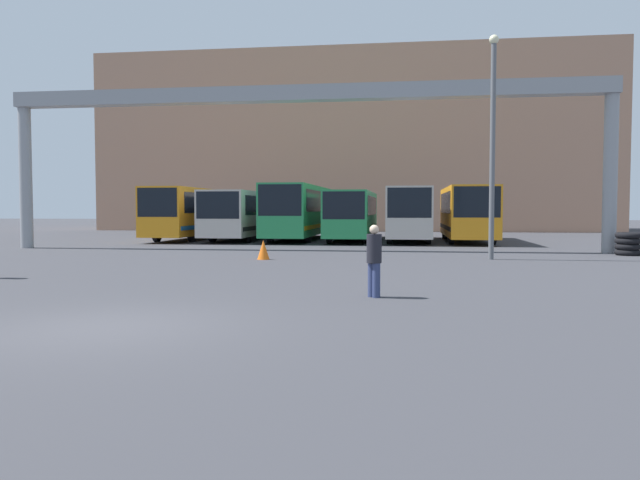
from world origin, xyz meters
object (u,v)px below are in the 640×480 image
(bus_slot_1, at_px, (246,212))
(lamp_post, at_px, (493,138))
(tire_stack, at_px, (628,244))
(bus_slot_0, at_px, (192,210))
(bus_slot_2, at_px, (299,209))
(bus_slot_4, at_px, (409,211))
(traffic_cone, at_px, (263,250))
(pedestrian_mid_right, at_px, (374,259))
(bus_slot_3, at_px, (353,213))
(bus_slot_5, at_px, (467,211))

(bus_slot_1, bearing_deg, lamp_post, -46.20)
(tire_stack, bearing_deg, bus_slot_0, 155.02)
(bus_slot_1, xyz_separation_m, bus_slot_2, (3.40, 0.02, 0.20))
(bus_slot_0, height_order, bus_slot_4, bus_slot_0)
(bus_slot_1, height_order, tire_stack, bus_slot_1)
(bus_slot_1, height_order, traffic_cone, bus_slot_1)
(bus_slot_2, height_order, lamp_post, lamp_post)
(bus_slot_1, distance_m, traffic_cone, 15.83)
(tire_stack, bearing_deg, bus_slot_1, 150.42)
(traffic_cone, bearing_deg, bus_slot_4, 68.47)
(pedestrian_mid_right, height_order, tire_stack, pedestrian_mid_right)
(bus_slot_1, height_order, bus_slot_4, bus_slot_4)
(bus_slot_1, distance_m, bus_slot_3, 6.83)
(lamp_post, bearing_deg, bus_slot_2, 125.48)
(bus_slot_2, relative_size, bus_slot_5, 1.19)
(bus_slot_4, bearing_deg, bus_slot_2, 172.48)
(pedestrian_mid_right, relative_size, lamp_post, 0.19)
(bus_slot_4, distance_m, traffic_cone, 15.34)
(bus_slot_4, bearing_deg, bus_slot_5, -1.16)
(pedestrian_mid_right, bearing_deg, lamp_post, -64.44)
(bus_slot_2, xyz_separation_m, lamp_post, (9.90, -13.89, 2.71))
(tire_stack, bearing_deg, bus_slot_4, 132.01)
(lamp_post, bearing_deg, bus_slot_1, 133.80)
(bus_slot_5, distance_m, traffic_cone, 16.83)
(bus_slot_0, xyz_separation_m, lamp_post, (16.71, -13.49, 2.80))
(bus_slot_3, distance_m, bus_slot_5, 6.82)
(bus_slot_5, bearing_deg, bus_slot_0, 178.06)
(bus_slot_3, height_order, pedestrian_mid_right, bus_slot_3)
(bus_slot_3, distance_m, tire_stack, 16.30)
(bus_slot_5, relative_size, pedestrian_mid_right, 6.36)
(bus_slot_0, distance_m, bus_slot_2, 6.82)
(bus_slot_5, bearing_deg, bus_slot_2, 174.59)
(bus_slot_1, distance_m, bus_slot_2, 3.41)
(bus_slot_1, relative_size, bus_slot_4, 1.17)
(bus_slot_2, relative_size, bus_slot_4, 1.17)
(bus_slot_4, xyz_separation_m, bus_slot_5, (3.40, -0.07, 0.03))
(bus_slot_3, bearing_deg, bus_slot_5, -3.76)
(bus_slot_3, bearing_deg, bus_slot_1, 175.78)
(bus_slot_2, distance_m, lamp_post, 17.27)
(bus_slot_4, bearing_deg, pedestrian_mid_right, -92.08)
(bus_slot_3, bearing_deg, traffic_cone, -98.58)
(bus_slot_4, height_order, pedestrian_mid_right, bus_slot_4)
(traffic_cone, distance_m, tire_stack, 15.24)
(bus_slot_0, distance_m, bus_slot_4, 13.63)
(bus_slot_4, bearing_deg, bus_slot_3, 173.66)
(pedestrian_mid_right, bearing_deg, traffic_cone, -18.29)
(bus_slot_2, height_order, bus_slot_3, bus_slot_2)
(bus_slot_2, distance_m, bus_slot_5, 10.26)
(pedestrian_mid_right, xyz_separation_m, lamp_post, (3.95, 10.87, 3.78))
(bus_slot_4, relative_size, lamp_post, 1.21)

